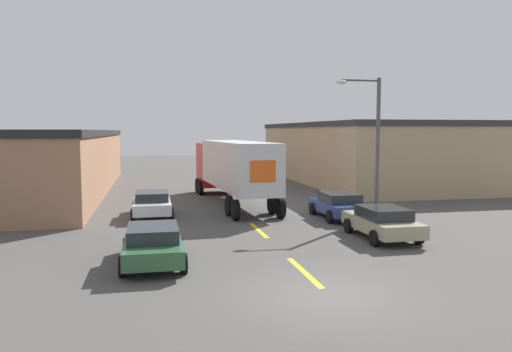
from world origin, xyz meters
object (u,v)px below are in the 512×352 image
object	(u,v)px
parked_car_left_near	(153,243)
parked_car_right_near	(382,222)
parked_car_left_far	(152,203)
street_lamp	(372,136)
semi_truck	(232,165)
parked_car_right_mid	(339,204)

from	to	relation	value
parked_car_left_near	parked_car_right_near	distance (m)	9.60
parked_car_left_far	street_lamp	world-z (taller)	street_lamp
semi_truck	parked_car_left_far	xyz separation A→B (m)	(-4.84, -3.93, -1.64)
parked_car_right_near	street_lamp	size ratio (longest dim) A/B	0.59
parked_car_left_near	parked_car_right_mid	size ratio (longest dim) A/B	1.00
parked_car_left_near	street_lamp	size ratio (longest dim) A/B	0.59
parked_car_left_far	street_lamp	xyz separation A→B (m)	(11.16, -2.43, 3.49)
semi_truck	parked_car_left_far	world-z (taller)	semi_truck
parked_car_right_near	parked_car_right_mid	bearing A→B (deg)	90.00
parked_car_left_far	parked_car_right_near	bearing A→B (deg)	-38.40
street_lamp	semi_truck	bearing A→B (deg)	134.84
semi_truck	parked_car_right_mid	xyz separation A→B (m)	(4.51, -6.41, -1.64)
parked_car_left_far	parked_car_left_near	bearing A→B (deg)	-90.00
semi_truck	parked_car_left_far	bearing A→B (deg)	-144.85
parked_car_right_near	parked_car_right_mid	distance (m)	4.93
parked_car_right_near	street_lamp	world-z (taller)	street_lamp
semi_truck	street_lamp	distance (m)	9.16
parked_car_left_far	parked_car_right_mid	distance (m)	9.67
parked_car_left_near	parked_car_right_near	world-z (taller)	same
semi_truck	parked_car_left_near	xyz separation A→B (m)	(-4.84, -13.52, -1.64)
semi_truck	parked_car_right_mid	bearing A→B (deg)	-58.86
parked_car_left_far	parked_car_left_near	distance (m)	9.59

